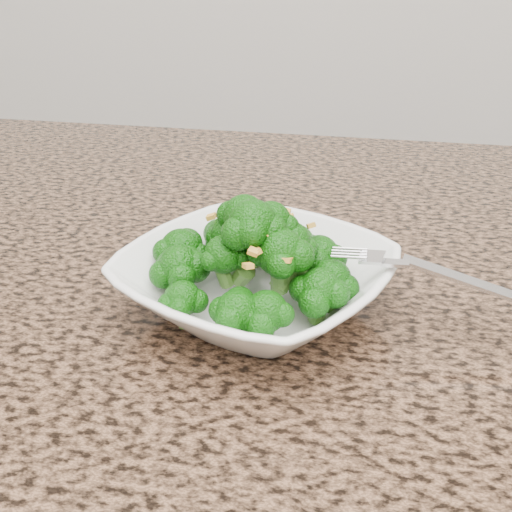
# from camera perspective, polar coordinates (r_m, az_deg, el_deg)

# --- Properties ---
(granite_counter) EXTENTS (1.64, 1.04, 0.03)m
(granite_counter) POSITION_cam_1_polar(r_m,az_deg,el_deg) (0.53, -1.87, -6.52)
(granite_counter) COLOR brown
(granite_counter) RESTS_ON cabinet
(bowl) EXTENTS (0.27, 0.27, 0.05)m
(bowl) POSITION_cam_1_polar(r_m,az_deg,el_deg) (0.52, 0.00, -2.43)
(bowl) COLOR white
(bowl) RESTS_ON granite_counter
(broccoli_pile) EXTENTS (0.18, 0.18, 0.06)m
(broccoli_pile) POSITION_cam_1_polar(r_m,az_deg,el_deg) (0.49, 0.00, 3.36)
(broccoli_pile) COLOR #11580A
(broccoli_pile) RESTS_ON bowl
(garlic_topping) EXTENTS (0.11, 0.11, 0.01)m
(garlic_topping) POSITION_cam_1_polar(r_m,az_deg,el_deg) (0.48, 0.00, 7.15)
(garlic_topping) COLOR gold
(garlic_topping) RESTS_ON broccoli_pile
(fork) EXTENTS (0.18, 0.05, 0.01)m
(fork) POSITION_cam_1_polar(r_m,az_deg,el_deg) (0.49, 12.74, -0.66)
(fork) COLOR silver
(fork) RESTS_ON bowl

